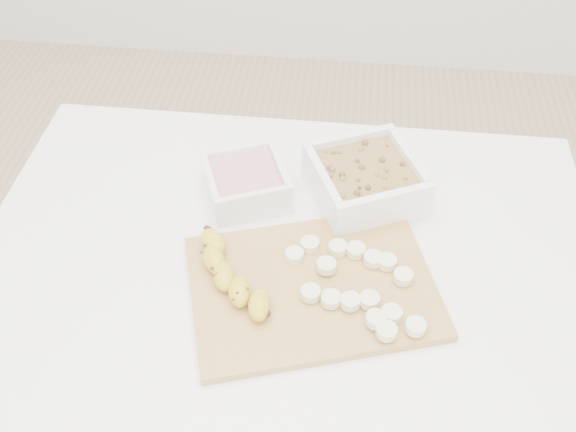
# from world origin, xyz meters

# --- Properties ---
(table) EXTENTS (1.00, 0.70, 0.75)m
(table) POSITION_xyz_m (0.00, 0.00, 0.65)
(table) COLOR white
(table) RESTS_ON ground
(bowl_yogurt) EXTENTS (0.17, 0.17, 0.06)m
(bowl_yogurt) POSITION_xyz_m (-0.08, 0.13, 0.78)
(bowl_yogurt) COLOR white
(bowl_yogurt) RESTS_ON table
(bowl_granola) EXTENTS (0.22, 0.22, 0.08)m
(bowl_granola) POSITION_xyz_m (0.12, 0.15, 0.79)
(bowl_granola) COLOR white
(bowl_granola) RESTS_ON table
(cutting_board) EXTENTS (0.42, 0.36, 0.01)m
(cutting_board) POSITION_xyz_m (0.05, -0.06, 0.76)
(cutting_board) COLOR #BC8349
(cutting_board) RESTS_ON table
(banana) EXTENTS (0.13, 0.19, 0.03)m
(banana) POSITION_xyz_m (-0.07, -0.07, 0.78)
(banana) COLOR gold
(banana) RESTS_ON cutting_board
(banana_slices) EXTENTS (0.21, 0.18, 0.02)m
(banana_slices) POSITION_xyz_m (0.11, -0.06, 0.77)
(banana_slices) COLOR beige
(banana_slices) RESTS_ON cutting_board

